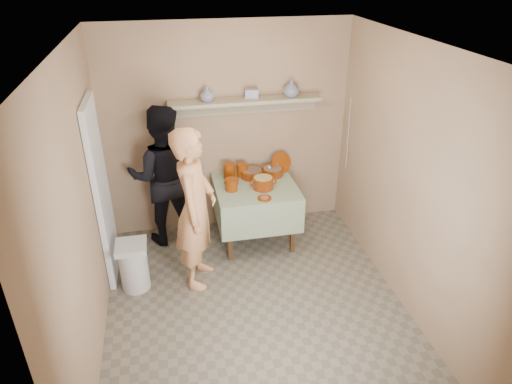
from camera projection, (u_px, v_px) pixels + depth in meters
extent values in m
plane|color=#6D6656|center=(257.00, 308.00, 4.69)|extent=(3.50, 3.50, 0.00)
cube|color=silver|center=(102.00, 194.00, 4.78)|extent=(0.06, 0.70, 2.00)
cylinder|color=#6E2603|center=(229.00, 171.00, 5.61)|extent=(0.14, 0.14, 0.19)
cylinder|color=#6E2603|center=(242.00, 170.00, 5.65)|extent=(0.14, 0.14, 0.17)
cylinder|color=#6E2603|center=(231.00, 185.00, 5.33)|extent=(0.15, 0.15, 0.15)
cylinder|color=#6E2603|center=(231.00, 181.00, 5.51)|extent=(0.17, 0.17, 0.05)
cylinder|color=#6E2603|center=(281.00, 163.00, 5.76)|extent=(0.31, 0.21, 0.27)
imported|color=navy|center=(291.00, 89.00, 5.37)|extent=(0.19, 0.19, 0.19)
imported|color=navy|center=(207.00, 94.00, 5.20)|extent=(0.23, 0.23, 0.17)
cube|color=navy|center=(252.00, 94.00, 5.32)|extent=(0.17, 0.13, 0.11)
imported|color=tan|center=(195.00, 209.00, 4.70)|extent=(0.59, 0.74, 1.78)
imported|color=black|center=(164.00, 176.00, 5.43)|extent=(0.90, 0.72, 1.75)
cube|color=tan|center=(227.00, 130.00, 5.60)|extent=(3.00, 0.02, 2.60)
cube|color=tan|center=(321.00, 345.00, 2.55)|extent=(3.00, 0.02, 2.60)
cube|color=tan|center=(80.00, 215.00, 3.81)|extent=(0.02, 3.50, 2.60)
cube|color=tan|center=(411.00, 182.00, 4.35)|extent=(0.02, 3.50, 2.60)
cube|color=silver|center=(257.00, 46.00, 3.46)|extent=(3.00, 3.50, 0.02)
cube|color=#4C2D16|center=(230.00, 234.00, 5.27)|extent=(0.05, 0.05, 0.71)
cube|color=#4C2D16|center=(293.00, 227.00, 5.41)|extent=(0.05, 0.05, 0.71)
cube|color=#4C2D16|center=(221.00, 202.00, 5.93)|extent=(0.05, 0.05, 0.71)
cube|color=#4C2D16|center=(277.00, 197.00, 6.07)|extent=(0.05, 0.05, 0.71)
cube|color=#4C2D16|center=(255.00, 187.00, 5.50)|extent=(0.90, 0.90, 0.04)
cube|color=#24591E|center=(255.00, 185.00, 5.48)|extent=(0.96, 0.96, 0.01)
cube|color=#24591E|center=(264.00, 221.00, 5.17)|extent=(0.96, 0.01, 0.44)
cube|color=#24591E|center=(248.00, 184.00, 6.00)|extent=(0.96, 0.01, 0.44)
cube|color=#24591E|center=(216.00, 205.00, 5.50)|extent=(0.01, 0.96, 0.44)
cube|color=#24591E|center=(293.00, 197.00, 5.67)|extent=(0.01, 0.96, 0.44)
cylinder|color=#5E200A|center=(252.00, 174.00, 5.65)|extent=(0.28, 0.28, 0.09)
cylinder|color=#6E2603|center=(252.00, 171.00, 5.63)|extent=(0.30, 0.30, 0.01)
cylinder|color=brown|center=(252.00, 172.00, 5.64)|extent=(0.25, 0.25, 0.05)
cylinder|color=#5E200A|center=(273.00, 172.00, 5.70)|extent=(0.26, 0.26, 0.09)
cylinder|color=#6E2603|center=(273.00, 169.00, 5.68)|extent=(0.28, 0.28, 0.01)
cylinder|color=#8C6B54|center=(273.00, 170.00, 5.69)|extent=(0.23, 0.23, 0.05)
cylinder|color=silver|center=(275.00, 166.00, 5.53)|extent=(0.01, 0.22, 0.16)
sphere|color=silver|center=(269.00, 168.00, 5.66)|extent=(0.07, 0.07, 0.07)
cylinder|color=#5E200A|center=(263.00, 183.00, 5.37)|extent=(0.24, 0.24, 0.14)
cylinder|color=#6E2603|center=(263.00, 178.00, 5.34)|extent=(0.25, 0.25, 0.01)
cylinder|color=tan|center=(263.00, 179.00, 5.35)|extent=(0.21, 0.21, 0.05)
torus|color=#6E2603|center=(253.00, 183.00, 5.34)|extent=(0.09, 0.02, 0.09)
torus|color=#6E2603|center=(273.00, 182.00, 5.39)|extent=(0.09, 0.02, 0.09)
cylinder|color=#6E2603|center=(264.00, 198.00, 5.17)|extent=(0.16, 0.16, 0.02)
cylinder|color=#8C6B54|center=(264.00, 197.00, 5.16)|extent=(0.09, 0.09, 0.01)
cube|color=tan|center=(245.00, 101.00, 5.33)|extent=(1.80, 0.25, 0.04)
cube|color=tan|center=(243.00, 106.00, 5.48)|extent=(1.80, 0.02, 0.18)
cylinder|color=silver|center=(134.00, 268.00, 4.87)|extent=(0.30, 0.30, 0.50)
cube|color=silver|center=(131.00, 247.00, 4.74)|extent=(0.32, 0.32, 0.06)
cylinder|color=silver|center=(350.00, 110.00, 5.52)|extent=(0.01, 0.01, 0.30)
cylinder|color=silver|center=(348.00, 134.00, 5.64)|extent=(0.01, 0.01, 0.30)
cylinder|color=silver|center=(347.00, 156.00, 5.77)|extent=(0.01, 0.01, 0.30)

